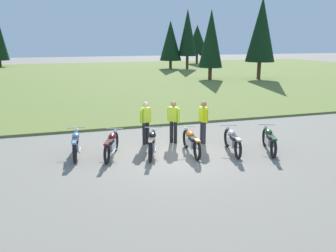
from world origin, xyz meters
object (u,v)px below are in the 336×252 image
at_px(motorcycle_sky_blue, 76,144).
at_px(rider_with_back_turned, 173,119).
at_px(motorcycle_black, 152,143).
at_px(motorcycle_silver, 232,141).
at_px(motorcycle_british_green, 269,140).
at_px(rider_near_row_end, 146,120).
at_px(motorcycle_orange, 191,142).
at_px(motorcycle_maroon, 112,145).
at_px(rider_in_hivis_vest, 203,120).

distance_m(motorcycle_sky_blue, rider_with_back_turned, 3.80).
bearing_deg(rider_with_back_turned, motorcycle_black, -134.68).
relative_size(motorcycle_silver, motorcycle_british_green, 1.04).
bearing_deg(rider_near_row_end, motorcycle_silver, -35.32).
relative_size(motorcycle_sky_blue, rider_with_back_turned, 1.26).
bearing_deg(motorcycle_silver, motorcycle_british_green, -12.86).
height_order(motorcycle_black, motorcycle_orange, same).
height_order(motorcycle_maroon, motorcycle_orange, same).
bearing_deg(motorcycle_british_green, motorcycle_black, 168.12).
bearing_deg(rider_in_hivis_vest, motorcycle_british_green, -41.53).
height_order(motorcycle_orange, rider_in_hivis_vest, rider_in_hivis_vest).
height_order(motorcycle_sky_blue, rider_near_row_end, rider_near_row_end).
height_order(motorcycle_silver, motorcycle_british_green, same).
height_order(motorcycle_orange, motorcycle_british_green, same).
distance_m(motorcycle_black, motorcycle_british_green, 4.24).
height_order(motorcycle_sky_blue, motorcycle_silver, same).
relative_size(motorcycle_silver, rider_near_row_end, 1.24).
bearing_deg(motorcycle_silver, motorcycle_maroon, 169.11).
xyz_separation_m(motorcycle_maroon, motorcycle_black, (1.39, -0.24, 0.00)).
relative_size(motorcycle_sky_blue, motorcycle_british_green, 1.05).
height_order(motorcycle_black, rider_near_row_end, rider_near_row_end).
bearing_deg(motorcycle_british_green, motorcycle_sky_blue, 166.70).
height_order(motorcycle_sky_blue, rider_in_hivis_vest, rider_in_hivis_vest).
bearing_deg(motorcycle_sky_blue, motorcycle_maroon, -22.03).
height_order(motorcycle_sky_blue, motorcycle_black, same).
bearing_deg(motorcycle_maroon, rider_in_hivis_vest, 8.74).
relative_size(motorcycle_orange, rider_with_back_turned, 1.26).
relative_size(motorcycle_maroon, rider_in_hivis_vest, 1.20).
relative_size(motorcycle_sky_blue, motorcycle_maroon, 1.05).
xyz_separation_m(rider_with_back_turned, rider_in_hivis_vest, (1.09, -0.38, 0.00)).
distance_m(motorcycle_maroon, motorcycle_black, 1.41).
height_order(motorcycle_black, motorcycle_silver, same).
distance_m(motorcycle_silver, rider_near_row_end, 3.38).
height_order(motorcycle_maroon, rider_with_back_turned, rider_with_back_turned).
bearing_deg(motorcycle_orange, rider_with_back_turned, 97.93).
xyz_separation_m(motorcycle_silver, rider_near_row_end, (-2.73, 1.93, 0.51)).
relative_size(motorcycle_british_green, rider_with_back_turned, 1.20).
bearing_deg(rider_in_hivis_vest, motorcycle_maroon, -171.26).
bearing_deg(motorcycle_silver, motorcycle_sky_blue, 166.59).
distance_m(motorcycle_maroon, motorcycle_british_green, 5.66).
bearing_deg(motorcycle_silver, motorcycle_orange, 167.98).
bearing_deg(motorcycle_orange, motorcycle_sky_blue, 166.07).
xyz_separation_m(motorcycle_black, motorcycle_silver, (2.83, -0.57, 0.00)).
bearing_deg(rider_near_row_end, motorcycle_sky_blue, -166.42).
bearing_deg(motorcycle_maroon, motorcycle_black, -9.80).
height_order(motorcycle_maroon, motorcycle_silver, same).
bearing_deg(motorcycle_maroon, motorcycle_silver, -10.89).
xyz_separation_m(motorcycle_black, rider_in_hivis_vest, (2.26, 0.80, 0.51)).
height_order(motorcycle_maroon, rider_in_hivis_vest, rider_in_hivis_vest).
xyz_separation_m(motorcycle_british_green, rider_with_back_turned, (-2.98, 2.06, 0.51)).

